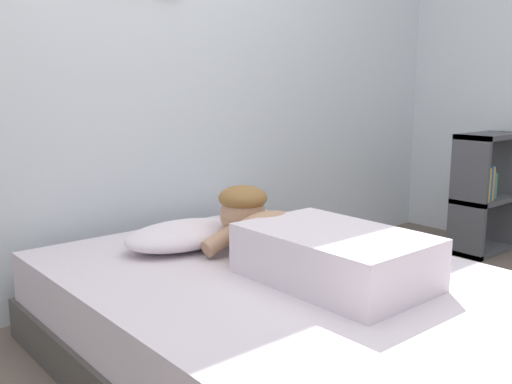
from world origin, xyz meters
The scene contains 7 objects.
back_wall centered at (0.00, 1.38, 1.25)m, with size 4.65×0.12×2.50m.
bed centered at (0.02, 0.27, 0.18)m, with size 1.37×1.91×0.37m.
pillow centered at (-0.07, 0.80, 0.42)m, with size 0.52×0.32×0.11m, color silver.
person_lying centered at (0.10, 0.25, 0.47)m, with size 0.43×0.92×0.27m.
coffee_cup centered at (0.24, 0.75, 0.41)m, with size 0.12×0.09×0.07m.
cell_phone centered at (0.01, -0.13, 0.37)m, with size 0.07×0.14×0.01m, color black.
bookshelf centered at (2.01, 0.58, 0.38)m, with size 0.45×0.24×0.75m.
Camera 1 is at (-1.32, -1.14, 1.03)m, focal length 39.57 mm.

